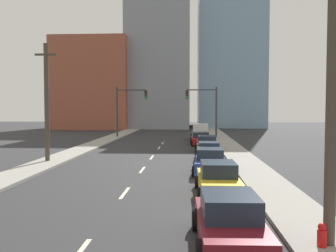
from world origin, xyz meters
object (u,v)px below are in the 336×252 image
utility_pole_right_near (332,95)px  sedan_blue (210,162)px  sedan_red (201,139)px  sedan_maroon (230,223)px  traffic_signal_right (208,105)px  sedan_gray (209,152)px  utility_pole_left_mid (47,102)px  box_truck_green (200,132)px  fire_hydrant (322,238)px  sedan_yellow (218,180)px  sedan_brown (207,144)px  traffic_signal_left (125,105)px

utility_pole_right_near → sedan_blue: 13.04m
sedan_red → sedan_maroon: bearing=-91.8°
utility_pole_right_near → sedan_red: utility_pole_right_near is taller
traffic_signal_right → sedan_gray: (-0.88, -20.23, -3.69)m
utility_pole_left_mid → box_truck_green: size_ratio=1.41×
fire_hydrant → sedan_yellow: sedan_yellow is taller
utility_pole_right_near → sedan_gray: (-2.46, 18.17, -3.74)m
sedan_brown → traffic_signal_right: bearing=88.1°
box_truck_green → sedan_maroon: bearing=-90.3°
utility_pole_right_near → sedan_gray: 18.72m
sedan_gray → sedan_brown: sedan_brown is taller
traffic_signal_left → box_truck_green: traffic_signal_left is taller
utility_pole_right_near → sedan_red: bearing=95.4°
box_truck_green → fire_hydrant: bearing=-86.3°
traffic_signal_left → sedan_brown: 17.86m
traffic_signal_right → traffic_signal_left: bearing=180.0°
traffic_signal_right → fire_hydrant: (1.31, -38.62, -3.90)m
sedan_blue → sedan_brown: (0.33, 11.92, -0.05)m
sedan_blue → fire_hydrant: bearing=-76.3°
traffic_signal_left → traffic_signal_right: bearing=0.0°
traffic_signal_right → sedan_brown: bearing=-93.1°
utility_pole_right_near → sedan_gray: size_ratio=1.99×
sedan_maroon → sedan_blue: (0.09, 12.14, -0.02)m
sedan_yellow → sedan_blue: sedan_blue is taller
traffic_signal_right → sedan_gray: size_ratio=1.57×
traffic_signal_right → utility_pole_right_near: (1.58, -38.40, 0.05)m
utility_pole_left_mid → box_truck_green: bearing=59.6°
sedan_gray → box_truck_green: box_truck_green is taller
sedan_maroon → sedan_blue: bearing=88.0°
sedan_blue → sedan_yellow: bearing=-86.6°
sedan_maroon → utility_pole_left_mid: bearing=124.6°
traffic_signal_left → sedan_maroon: size_ratio=1.45×
sedan_gray → utility_pole_left_mid: bearing=-166.7°
traffic_signal_left → sedan_maroon: (9.68, -38.32, -3.60)m
sedan_yellow → sedan_red: size_ratio=0.97×
utility_pole_left_mid → sedan_brown: size_ratio=1.92×
utility_pole_left_mid → sedan_red: utility_pole_left_mid is taller
sedan_gray → sedan_blue: bearing=-90.3°
sedan_maroon → sedan_red: 29.49m
sedan_yellow → sedan_red: 22.97m
utility_pole_left_mid → sedan_brown: bearing=35.1°
sedan_yellow → sedan_blue: 5.61m
utility_pole_right_near → fire_hydrant: bearing=-141.2°
utility_pole_left_mid → sedan_maroon: bearing=-53.8°
fire_hydrant → sedan_maroon: 2.55m
traffic_signal_right → box_truck_green: size_ratio=1.10×
utility_pole_right_near → sedan_red: 29.94m
utility_pole_left_mid → sedan_brown: (11.90, 8.35, -3.79)m
fire_hydrant → sedan_red: bearing=94.8°
fire_hydrant → sedan_blue: size_ratio=0.19×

